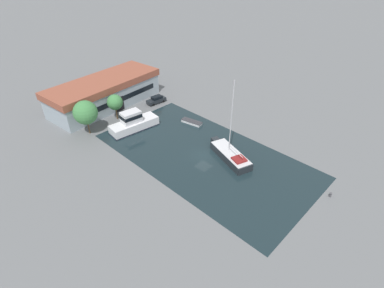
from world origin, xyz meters
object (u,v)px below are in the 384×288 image
object	(u,v)px
sailboat_moored	(230,155)
parked_car	(156,100)
quay_tree_by_water	(85,113)
small_dinghy	(192,122)
motor_cruiser	(133,123)
quay_tree_near_building	(115,102)
warehouse_building	(105,92)

from	to	relation	value
sailboat_moored	parked_car	bearing A→B (deg)	97.10
quay_tree_by_water	small_dinghy	xyz separation A→B (m)	(17.02, -11.88, -4.34)
quay_tree_by_water	motor_cruiser	distance (m)	9.29
quay_tree_near_building	motor_cruiser	distance (m)	6.59
quay_tree_near_building	small_dinghy	world-z (taller)	quay_tree_near_building
warehouse_building	quay_tree_by_water	size ratio (longest dim) A/B	3.85
small_dinghy	quay_tree_by_water	bearing A→B (deg)	134.23
quay_tree_by_water	parked_car	size ratio (longest dim) A/B	1.45
warehouse_building	quay_tree_near_building	xyz separation A→B (m)	(-2.18, -7.53, 0.82)
motor_cruiser	quay_tree_near_building	bearing A→B (deg)	5.21
quay_tree_near_building	parked_car	distance (m)	11.35
parked_car	small_dinghy	size ratio (longest dim) A/B	1.00
parked_car	small_dinghy	bearing A→B (deg)	-179.68
quay_tree_near_building	parked_car	xyz separation A→B (m)	(10.92, -0.17, -3.09)
parked_car	small_dinghy	xyz separation A→B (m)	(-1.10, -12.71, -0.55)
quay_tree_by_water	warehouse_building	bearing A→B (deg)	42.27
parked_car	small_dinghy	world-z (taller)	parked_car
motor_cruiser	sailboat_moored	bearing A→B (deg)	-157.61
parked_car	sailboat_moored	distance (m)	26.66
small_dinghy	sailboat_moored	bearing A→B (deg)	-118.14
quay_tree_near_building	motor_cruiser	xyz separation A→B (m)	(-0.13, -6.12, -2.45)
warehouse_building	small_dinghy	bearing A→B (deg)	-74.99
warehouse_building	quay_tree_by_water	world-z (taller)	quay_tree_by_water
sailboat_moored	small_dinghy	xyz separation A→B (m)	(4.18, 13.42, -0.49)
warehouse_building	motor_cruiser	xyz separation A→B (m)	(-2.31, -13.65, -1.64)
quay_tree_near_building	small_dinghy	distance (m)	16.59
motor_cruiser	small_dinghy	world-z (taller)	motor_cruiser
parked_car	motor_cruiser	xyz separation A→B (m)	(-11.05, -5.95, 0.63)
small_dinghy	parked_car	bearing A→B (deg)	74.20
quay_tree_near_building	sailboat_moored	xyz separation A→B (m)	(5.64, -26.29, -3.15)
sailboat_moored	motor_cruiser	bearing A→B (deg)	124.49
warehouse_building	parked_car	distance (m)	11.87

